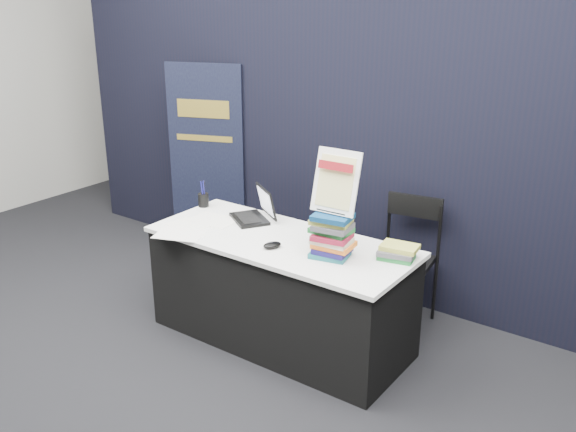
{
  "coord_description": "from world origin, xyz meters",
  "views": [
    {
      "loc": [
        2.33,
        -2.6,
        2.36
      ],
      "look_at": [
        0.06,
        0.55,
        0.93
      ],
      "focal_mm": 40.0,
      "sensor_mm": 36.0,
      "label": 1
    }
  ],
  "objects_px": {
    "display_table": "(281,290)",
    "pullup_banner": "(207,172)",
    "laptop": "(253,211)",
    "book_stack_tall": "(332,235)",
    "book_stack_short": "(399,252)",
    "info_sign": "(336,183)",
    "stacking_chair": "(402,256)"
  },
  "relations": [
    {
      "from": "display_table",
      "to": "pullup_banner",
      "type": "height_order",
      "value": "pullup_banner"
    },
    {
      "from": "laptop",
      "to": "book_stack_tall",
      "type": "height_order",
      "value": "book_stack_tall"
    },
    {
      "from": "book_stack_short",
      "to": "pullup_banner",
      "type": "bearing_deg",
      "value": 162.5
    },
    {
      "from": "pullup_banner",
      "to": "info_sign",
      "type": "bearing_deg",
      "value": -46.42
    },
    {
      "from": "book_stack_tall",
      "to": "pullup_banner",
      "type": "height_order",
      "value": "pullup_banner"
    },
    {
      "from": "book_stack_tall",
      "to": "info_sign",
      "type": "xyz_separation_m",
      "value": [
        0.0,
        0.03,
        0.33
      ]
    },
    {
      "from": "laptop",
      "to": "book_stack_short",
      "type": "xyz_separation_m",
      "value": [
        1.16,
        -0.03,
        -0.01
      ]
    },
    {
      "from": "book_stack_short",
      "to": "pullup_banner",
      "type": "xyz_separation_m",
      "value": [
        -2.22,
        0.7,
        -0.04
      ]
    },
    {
      "from": "stacking_chair",
      "to": "book_stack_tall",
      "type": "bearing_deg",
      "value": -107.72
    },
    {
      "from": "display_table",
      "to": "stacking_chair",
      "type": "xyz_separation_m",
      "value": [
        0.55,
        0.72,
        0.14
      ]
    },
    {
      "from": "laptop",
      "to": "stacking_chair",
      "type": "relative_size",
      "value": 0.42
    },
    {
      "from": "laptop",
      "to": "stacking_chair",
      "type": "bearing_deg",
      "value": 62.12
    },
    {
      "from": "stacking_chair",
      "to": "display_table",
      "type": "bearing_deg",
      "value": -135.69
    },
    {
      "from": "display_table",
      "to": "laptop",
      "type": "xyz_separation_m",
      "value": [
        -0.39,
        0.2,
        0.43
      ]
    },
    {
      "from": "display_table",
      "to": "laptop",
      "type": "distance_m",
      "value": 0.61
    },
    {
      "from": "book_stack_tall",
      "to": "stacking_chair",
      "type": "xyz_separation_m",
      "value": [
        0.12,
        0.76,
        -0.38
      ]
    },
    {
      "from": "info_sign",
      "to": "book_stack_short",
      "type": "bearing_deg",
      "value": 24.8
    },
    {
      "from": "display_table",
      "to": "book_stack_short",
      "type": "height_order",
      "value": "book_stack_short"
    },
    {
      "from": "laptop",
      "to": "book_stack_short",
      "type": "relative_size",
      "value": 1.67
    },
    {
      "from": "book_stack_tall",
      "to": "stacking_chair",
      "type": "bearing_deg",
      "value": 80.86
    },
    {
      "from": "laptop",
      "to": "pullup_banner",
      "type": "relative_size",
      "value": 0.22
    },
    {
      "from": "book_stack_tall",
      "to": "pullup_banner",
      "type": "bearing_deg",
      "value": 154.0
    },
    {
      "from": "book_stack_short",
      "to": "info_sign",
      "type": "height_order",
      "value": "info_sign"
    },
    {
      "from": "info_sign",
      "to": "pullup_banner",
      "type": "height_order",
      "value": "pullup_banner"
    },
    {
      "from": "laptop",
      "to": "stacking_chair",
      "type": "distance_m",
      "value": 1.11
    },
    {
      "from": "pullup_banner",
      "to": "stacking_chair",
      "type": "height_order",
      "value": "pullup_banner"
    },
    {
      "from": "display_table",
      "to": "pullup_banner",
      "type": "relative_size",
      "value": 1.05
    },
    {
      "from": "laptop",
      "to": "book_stack_short",
      "type": "height_order",
      "value": "laptop"
    },
    {
      "from": "pullup_banner",
      "to": "laptop",
      "type": "bearing_deg",
      "value": -53.61
    },
    {
      "from": "display_table",
      "to": "laptop",
      "type": "bearing_deg",
      "value": 153.07
    },
    {
      "from": "book_stack_tall",
      "to": "stacking_chair",
      "type": "relative_size",
      "value": 0.3
    },
    {
      "from": "laptop",
      "to": "stacking_chair",
      "type": "xyz_separation_m",
      "value": [
        0.94,
        0.52,
        -0.29
      ]
    }
  ]
}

